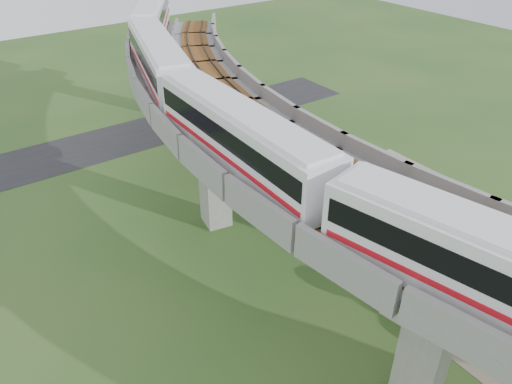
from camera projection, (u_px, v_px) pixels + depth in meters
ground at (284, 297)px, 34.57m from camera, size 160.00×160.00×0.00m
dirt_lot at (437, 240)px, 40.04m from camera, size 18.00×26.00×0.04m
asphalt_road at (117, 140)px, 55.25m from camera, size 60.00×8.00×0.03m
viaduct at (336, 168)px, 31.63m from camera, size 19.58×73.98×11.40m
metro_train at (225, 90)px, 34.21m from camera, size 15.03×60.70×3.64m
fence at (383, 239)px, 38.95m from camera, size 3.87×38.73×1.50m
tree_0 at (231, 114)px, 55.93m from camera, size 2.12×2.12×3.12m
tree_1 at (261, 152)px, 49.29m from camera, size 2.02×2.02×2.55m
tree_2 at (270, 152)px, 47.38m from camera, size 2.79×2.79×3.75m
tree_3 at (303, 197)px, 41.17m from camera, size 3.10×3.10×3.62m
tree_4 at (330, 218)px, 38.53m from camera, size 2.24×2.24×3.36m
tree_5 at (410, 286)px, 32.85m from camera, size 2.44×2.44×2.91m
tree_6 at (495, 315)px, 30.34m from camera, size 2.55×2.55×3.19m
car_white at (503, 264)px, 36.60m from camera, size 2.36×3.70×1.17m
car_red at (483, 266)px, 36.53m from camera, size 2.85×3.30×1.07m
car_dark at (329, 196)px, 44.21m from camera, size 4.78×2.50×1.32m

